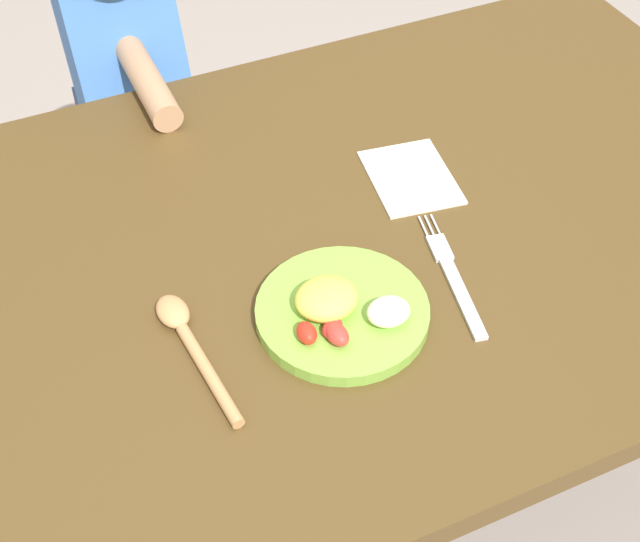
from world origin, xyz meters
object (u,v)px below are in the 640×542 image
object	(u,v)px
plate	(342,311)
fork	(453,278)
spoon	(189,339)
person	(132,104)

from	to	relation	value
plate	fork	size ratio (longest dim) A/B	0.95
spoon	person	xyz separation A→B (m)	(0.11, 0.69, -0.14)
fork	plate	bearing A→B (deg)	102.10
plate	person	distance (m)	0.75
fork	spoon	size ratio (longest dim) A/B	1.04
fork	person	size ratio (longest dim) A/B	0.23
spoon	plate	bearing A→B (deg)	-106.97
person	plate	bearing A→B (deg)	96.01
fork	person	world-z (taller)	person
plate	spoon	world-z (taller)	plate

